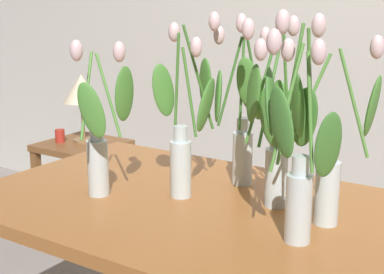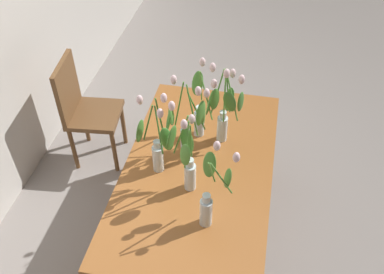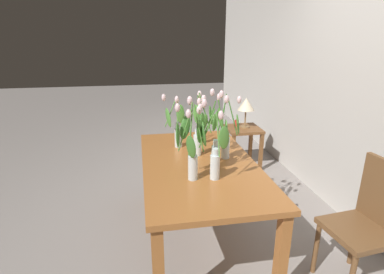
{
  "view_description": "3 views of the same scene",
  "coord_description": "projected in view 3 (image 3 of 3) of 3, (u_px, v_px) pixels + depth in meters",
  "views": [
    {
      "loc": [
        0.77,
        -1.34,
        1.34
      ],
      "look_at": [
        -0.1,
        -0.02,
        0.95
      ],
      "focal_mm": 50.96,
      "sensor_mm": 36.0,
      "label": 1
    },
    {
      "loc": [
        -1.76,
        -0.31,
        2.65
      ],
      "look_at": [
        0.02,
        0.04,
        0.97
      ],
      "focal_mm": 39.91,
      "sensor_mm": 36.0,
      "label": 2
    },
    {
      "loc": [
        2.19,
        -0.44,
        1.71
      ],
      "look_at": [
        -0.08,
        -0.04,
        0.93
      ],
      "focal_mm": 28.23,
      "sensor_mm": 36.0,
      "label": 3
    }
  ],
  "objects": [
    {
      "name": "pillar_candle",
      "position": [
        236.0,
        123.0,
        4.09
      ],
      "size": [
        0.06,
        0.06,
        0.07
      ],
      "primitive_type": "cylinder",
      "color": "#B72D23",
      "rests_on": "side_table"
    },
    {
      "name": "tulip_vase_3",
      "position": [
        177.0,
        129.0,
        2.68
      ],
      "size": [
        0.18,
        0.19,
        0.5
      ],
      "color": "silver",
      "rests_on": "dining_table"
    },
    {
      "name": "tulip_vase_2",
      "position": [
        191.0,
        148.0,
        2.07
      ],
      "size": [
        0.22,
        0.23,
        0.59
      ],
      "color": "silver",
      "rests_on": "dining_table"
    },
    {
      "name": "side_table",
      "position": [
        243.0,
        136.0,
        4.04
      ],
      "size": [
        0.44,
        0.44,
        0.55
      ],
      "color": "brown",
      "rests_on": "ground"
    },
    {
      "name": "tulip_vase_5",
      "position": [
        214.0,
        155.0,
        2.09
      ],
      "size": [
        0.23,
        0.21,
        0.52
      ],
      "color": "silver",
      "rests_on": "dining_table"
    },
    {
      "name": "table_lamp",
      "position": [
        246.0,
        105.0,
        3.91
      ],
      "size": [
        0.22,
        0.22,
        0.4
      ],
      "color": "olive",
      "rests_on": "side_table"
    },
    {
      "name": "tulip_vase_0",
      "position": [
        200.0,
        131.0,
        2.51
      ],
      "size": [
        0.21,
        0.18,
        0.58
      ],
      "color": "silver",
      "rests_on": "dining_table"
    },
    {
      "name": "tulip_vase_4",
      "position": [
        214.0,
        142.0,
        2.26
      ],
      "size": [
        0.16,
        0.24,
        0.57
      ],
      "color": "silver",
      "rests_on": "dining_table"
    },
    {
      "name": "ground_plane",
      "position": [
        198.0,
        239.0,
        2.66
      ],
      "size": [
        18.0,
        18.0,
        0.0
      ],
      "primitive_type": "plane",
      "color": "gray"
    },
    {
      "name": "tulip_vase_1",
      "position": [
        225.0,
        134.0,
        2.45
      ],
      "size": [
        0.17,
        0.25,
        0.57
      ],
      "color": "silver",
      "rests_on": "dining_table"
    },
    {
      "name": "dining_chair",
      "position": [
        369.0,
        219.0,
        2.05
      ],
      "size": [
        0.44,
        0.44,
        0.93
      ],
      "color": "brown",
      "rests_on": "ground"
    },
    {
      "name": "room_wall_rear",
      "position": [
        381.0,
        82.0,
        2.48
      ],
      "size": [
        9.0,
        0.1,
        2.7
      ],
      "primitive_type": "cube",
      "color": "beige",
      "rests_on": "ground"
    },
    {
      "name": "dining_table",
      "position": [
        199.0,
        173.0,
        2.46
      ],
      "size": [
        1.6,
        0.9,
        0.74
      ],
      "color": "#A3602D",
      "rests_on": "ground"
    }
  ]
}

